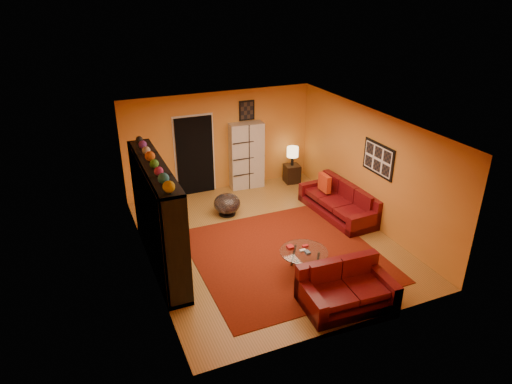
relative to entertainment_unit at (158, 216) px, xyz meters
name	(u,v)px	position (x,y,z in m)	size (l,w,h in m)	color
floor	(267,240)	(2.27, 0.00, -1.05)	(6.00, 6.00, 0.00)	olive
ceiling	(268,123)	(2.27, 0.00, 1.55)	(6.00, 6.00, 0.00)	white
wall_back	(220,142)	(2.27, 3.00, 0.25)	(6.00, 6.00, 0.00)	orange
wall_front	(350,260)	(2.27, -3.00, 0.25)	(6.00, 6.00, 0.00)	orange
wall_left	(144,206)	(-0.23, 0.00, 0.25)	(6.00, 6.00, 0.00)	orange
wall_right	(369,167)	(4.78, 0.00, 0.25)	(6.00, 6.00, 0.00)	orange
rug	(286,255)	(2.38, -0.70, -1.04)	(3.60, 3.60, 0.01)	#531409
doorway	(195,156)	(1.57, 2.96, -0.03)	(0.95, 0.10, 2.04)	black
wall_art_right	(378,159)	(4.75, -0.30, 0.55)	(0.03, 1.00, 0.70)	black
wall_art_back	(247,110)	(3.02, 2.98, 1.00)	(0.42, 0.03, 0.52)	black
entertainment_unit	(158,216)	(0.00, 0.00, 0.00)	(0.45, 3.00, 2.10)	black
tv	(161,219)	(0.05, -0.04, -0.05)	(0.13, 0.96, 0.55)	black
sofa	(341,202)	(4.41, 0.44, -0.76)	(1.01, 2.22, 0.85)	#4F0A0F
loveseat	(345,288)	(2.66, -2.41, -0.77)	(1.62, 1.03, 0.85)	#4F0A0F
throw_pillow	(325,183)	(4.22, 0.94, -0.42)	(0.12, 0.42, 0.42)	red
coffee_table	(304,254)	(2.42, -1.36, -0.64)	(0.91, 0.91, 0.45)	silver
storage_cabinet	(246,156)	(2.93, 2.80, -0.16)	(0.89, 0.39, 1.77)	beige
bowl_chair	(227,204)	(1.89, 1.45, -0.77)	(0.64, 0.64, 0.52)	black
side_table	(292,174)	(4.19, 2.59, -0.80)	(0.40, 0.40, 0.50)	black
table_lamp	(293,152)	(4.19, 2.59, -0.18)	(0.31, 0.31, 0.52)	black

